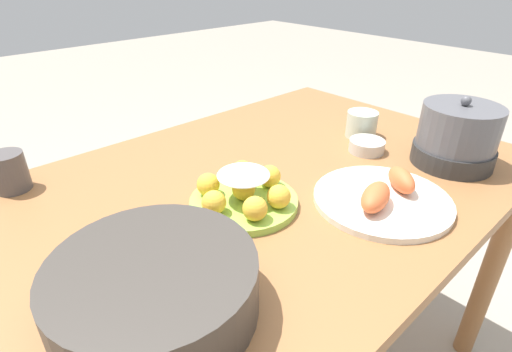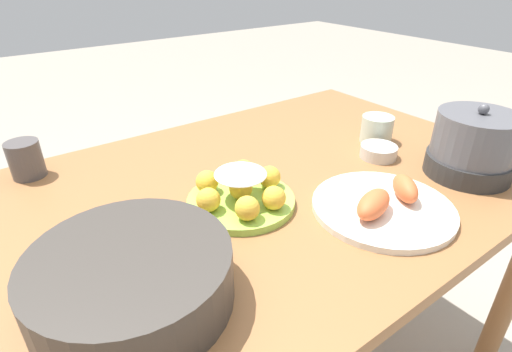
# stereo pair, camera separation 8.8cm
# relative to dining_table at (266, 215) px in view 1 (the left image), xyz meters

# --- Properties ---
(dining_table) EXTENTS (1.31, 0.88, 0.76)m
(dining_table) POSITION_rel_dining_table_xyz_m (0.00, 0.00, 0.00)
(dining_table) COLOR #936038
(dining_table) RESTS_ON ground_plane
(cake_plate) EXTENTS (0.23, 0.23, 0.08)m
(cake_plate) POSITION_rel_dining_table_xyz_m (0.11, 0.05, 0.13)
(cake_plate) COLOR #99CC4C
(cake_plate) RESTS_ON dining_table
(serving_bowl) EXTENTS (0.30, 0.30, 0.09)m
(serving_bowl) POSITION_rel_dining_table_xyz_m (0.40, 0.18, 0.15)
(serving_bowl) COLOR #3D3833
(serving_bowl) RESTS_ON dining_table
(sauce_bowl) EXTENTS (0.09, 0.09, 0.03)m
(sauce_bowl) POSITION_rel_dining_table_xyz_m (-0.31, 0.07, 0.12)
(sauce_bowl) COLOR beige
(sauce_bowl) RESTS_ON dining_table
(seafood_platter) EXTENTS (0.29, 0.29, 0.06)m
(seafood_platter) POSITION_rel_dining_table_xyz_m (-0.11, 0.24, 0.12)
(seafood_platter) COLOR silver
(seafood_platter) RESTS_ON dining_table
(cup_near) EXTENTS (0.08, 0.08, 0.09)m
(cup_near) POSITION_rel_dining_table_xyz_m (0.46, -0.36, 0.15)
(cup_near) COLOR #4C4747
(cup_near) RESTS_ON dining_table
(cup_far) EXTENTS (0.09, 0.09, 0.08)m
(cup_far) POSITION_rel_dining_table_xyz_m (-0.38, -0.00, 0.14)
(cup_far) COLOR beige
(cup_far) RESTS_ON dining_table
(warming_pot) EXTENTS (0.20, 0.20, 0.18)m
(warming_pot) POSITION_rel_dining_table_xyz_m (-0.40, 0.26, 0.18)
(warming_pot) COLOR #2D2D2D
(warming_pot) RESTS_ON dining_table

